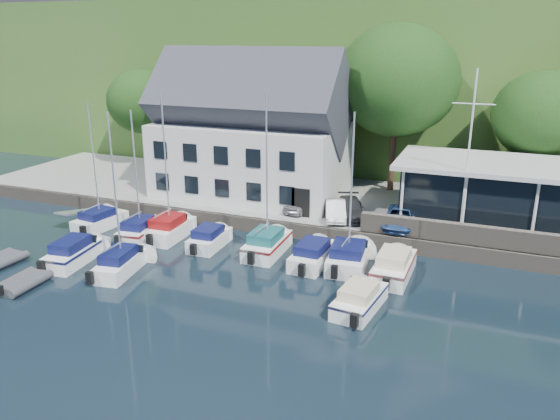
# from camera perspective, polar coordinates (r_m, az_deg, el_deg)

# --- Properties ---
(ground) EXTENTS (180.00, 180.00, 0.00)m
(ground) POSITION_cam_1_polar(r_m,az_deg,el_deg) (26.74, -3.91, -11.12)
(ground) COLOR black
(ground) RESTS_ON ground
(quay) EXTENTS (60.00, 13.00, 1.00)m
(quay) POSITION_cam_1_polar(r_m,az_deg,el_deg) (41.76, 6.40, 0.48)
(quay) COLOR gray
(quay) RESTS_ON ground
(quay_face) EXTENTS (60.00, 0.30, 1.00)m
(quay_face) POSITION_cam_1_polar(r_m,az_deg,el_deg) (35.86, 3.62, -2.43)
(quay_face) COLOR #61594E
(quay_face) RESTS_ON ground
(hillside) EXTENTS (160.00, 75.00, 16.00)m
(hillside) POSITION_cam_1_polar(r_m,az_deg,el_deg) (83.79, 15.00, 14.00)
(hillside) COLOR #2E5720
(hillside) RESTS_ON ground
(field_patch) EXTENTS (50.00, 30.00, 0.30)m
(field_patch) POSITION_cam_1_polar(r_m,az_deg,el_deg) (91.09, 21.37, 18.83)
(field_patch) COLOR #566030
(field_patch) RESTS_ON hillside
(harbor_building) EXTENTS (14.40, 8.20, 8.70)m
(harbor_building) POSITION_cam_1_polar(r_m,az_deg,el_deg) (41.98, -3.06, 7.48)
(harbor_building) COLOR silver
(harbor_building) RESTS_ON quay
(club_pavilion) EXTENTS (13.20, 7.20, 4.10)m
(club_pavilion) POSITION_cam_1_polar(r_m,az_deg,el_deg) (38.33, 21.96, 1.63)
(club_pavilion) COLOR black
(club_pavilion) RESTS_ON quay
(seawall) EXTENTS (18.00, 0.50, 1.20)m
(seawall) POSITION_cam_1_polar(r_m,az_deg,el_deg) (34.40, 23.26, -2.88)
(seawall) COLOR #61594E
(seawall) RESTS_ON quay
(gangway) EXTENTS (1.20, 6.00, 1.40)m
(gangway) POSITION_cam_1_polar(r_m,az_deg,el_deg) (42.24, -19.09, -0.94)
(gangway) COLOR silver
(gangway) RESTS_ON ground
(car_silver) EXTENTS (2.08, 3.74, 1.20)m
(car_silver) POSITION_cam_1_polar(r_m,az_deg,el_deg) (38.48, 2.33, 0.76)
(car_silver) COLOR #A8A8AC
(car_silver) RESTS_ON quay
(car_white) EXTENTS (2.41, 3.97, 1.23)m
(car_white) POSITION_cam_1_polar(r_m,az_deg,el_deg) (37.02, 5.81, 0.01)
(car_white) COLOR silver
(car_white) RESTS_ON quay
(car_dgrey) EXTENTS (3.02, 4.62, 1.24)m
(car_dgrey) POSITION_cam_1_polar(r_m,az_deg,el_deg) (37.46, 7.33, 0.17)
(car_dgrey) COLOR #2C2C31
(car_dgrey) RESTS_ON quay
(car_blue) EXTENTS (1.66, 3.94, 1.33)m
(car_blue) POSITION_cam_1_polar(r_m,az_deg,el_deg) (36.18, 12.48, -0.69)
(car_blue) COLOR navy
(car_blue) RESTS_ON quay
(flagpole) EXTENTS (2.42, 0.20, 10.10)m
(flagpole) POSITION_cam_1_polar(r_m,az_deg,el_deg) (34.64, 19.07, 5.44)
(flagpole) COLOR silver
(flagpole) RESTS_ON quay
(tree_0) EXTENTS (6.52, 6.52, 8.91)m
(tree_0) POSITION_cam_1_polar(r_m,az_deg,el_deg) (53.23, -14.05, 9.33)
(tree_0) COLOR black
(tree_0) RESTS_ON quay
(tree_1) EXTENTS (8.09, 8.09, 11.06)m
(tree_1) POSITION_cam_1_polar(r_m,az_deg,el_deg) (47.80, -4.69, 10.17)
(tree_1) COLOR black
(tree_1) RESTS_ON quay
(tree_2) EXTENTS (7.87, 7.87, 10.75)m
(tree_2) POSITION_cam_1_polar(r_m,az_deg,el_deg) (45.51, 3.88, 9.60)
(tree_2) COLOR black
(tree_2) RESTS_ON quay
(tree_3) EXTENTS (9.35, 9.35, 12.78)m
(tree_3) POSITION_cam_1_polar(r_m,az_deg,el_deg) (43.51, 11.94, 10.22)
(tree_3) COLOR black
(tree_3) RESTS_ON quay
(tree_4) EXTENTS (7.00, 7.00, 9.56)m
(tree_4) POSITION_cam_1_polar(r_m,az_deg,el_deg) (43.98, 25.43, 6.83)
(tree_4) COLOR black
(tree_4) RESTS_ON quay
(boat_r1_0) EXTENTS (2.72, 5.77, 8.43)m
(boat_r1_0) POSITION_cam_1_polar(r_m,az_deg,el_deg) (39.13, -18.81, 4.07)
(boat_r1_0) COLOR white
(boat_r1_0) RESTS_ON ground
(boat_r1_1) EXTENTS (2.54, 5.62, 9.00)m
(boat_r1_1) POSITION_cam_1_polar(r_m,az_deg,el_deg) (36.07, -14.84, 3.77)
(boat_r1_1) COLOR white
(boat_r1_1) RESTS_ON ground
(boat_r1_2) EXTENTS (2.29, 5.89, 9.50)m
(boat_r1_2) POSITION_cam_1_polar(r_m,az_deg,el_deg) (35.82, -11.84, 4.31)
(boat_r1_2) COLOR white
(boat_r1_2) RESTS_ON ground
(boat_r1_3) EXTENTS (2.01, 5.07, 1.38)m
(boat_r1_3) POSITION_cam_1_polar(r_m,az_deg,el_deg) (34.96, -7.38, -2.77)
(boat_r1_3) COLOR white
(boat_r1_3) RESTS_ON ground
(boat_r1_4) EXTENTS (2.21, 6.07, 9.58)m
(boat_r1_4) POSITION_cam_1_polar(r_m,az_deg,el_deg) (32.35, -1.39, 3.30)
(boat_r1_4) COLOR white
(boat_r1_4) RESTS_ON ground
(boat_r1_5) EXTENTS (2.17, 6.08, 1.43)m
(boat_r1_5) POSITION_cam_1_polar(r_m,az_deg,el_deg) (32.26, 3.52, -4.41)
(boat_r1_5) COLOR white
(boat_r1_5) RESTS_ON ground
(boat_r1_6) EXTENTS (2.86, 5.93, 9.43)m
(boat_r1_6) POSITION_cam_1_polar(r_m,az_deg,el_deg) (30.61, 7.47, 2.16)
(boat_r1_6) COLOR white
(boat_r1_6) RESTS_ON ground
(boat_r1_7) EXTENTS (2.10, 6.32, 1.57)m
(boat_r1_7) POSITION_cam_1_polar(r_m,az_deg,el_deg) (31.16, 11.83, -5.47)
(boat_r1_7) COLOR white
(boat_r1_7) RESTS_ON ground
(boat_r2_0) EXTENTS (2.54, 6.37, 1.52)m
(boat_r2_0) POSITION_cam_1_polar(r_m,az_deg,el_deg) (34.61, -20.66, -3.92)
(boat_r2_0) COLOR white
(boat_r2_0) RESTS_ON ground
(boat_r2_1) EXTENTS (2.60, 6.21, 8.75)m
(boat_r2_1) POSITION_cam_1_polar(r_m,az_deg,el_deg) (31.18, -16.79, 1.16)
(boat_r2_1) COLOR white
(boat_r2_1) RESTS_ON ground
(boat_r2_4) EXTENTS (2.55, 5.67, 1.37)m
(boat_r2_4) POSITION_cam_1_polar(r_m,az_deg,el_deg) (27.36, 8.33, -8.95)
(boat_r2_4) COLOR white
(boat_r2_4) RESTS_ON ground
(dinghy_1) EXTENTS (1.89, 3.06, 0.70)m
(dinghy_1) POSITION_cam_1_polar(r_m,az_deg,el_deg) (32.52, -25.34, -6.73)
(dinghy_1) COLOR #3C3D42
(dinghy_1) RESTS_ON ground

